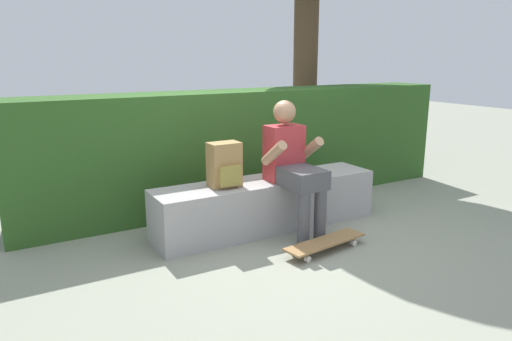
{
  "coord_description": "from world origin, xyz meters",
  "views": [
    {
      "loc": [
        -2.27,
        -3.26,
        1.63
      ],
      "look_at": [
        -0.09,
        0.5,
        0.57
      ],
      "focal_mm": 33.19,
      "sensor_mm": 36.0,
      "label": 1
    }
  ],
  "objects_px": {
    "bench_main": "(267,204)",
    "skateboard_near_person": "(325,242)",
    "person_skater": "(293,163)",
    "backpack_on_bench": "(225,165)"
  },
  "relations": [
    {
      "from": "bench_main",
      "to": "skateboard_near_person",
      "type": "xyz_separation_m",
      "value": [
        0.13,
        -0.73,
        -0.17
      ]
    },
    {
      "from": "bench_main",
      "to": "skateboard_near_person",
      "type": "relative_size",
      "value": 2.72
    },
    {
      "from": "bench_main",
      "to": "backpack_on_bench",
      "type": "distance_m",
      "value": 0.63
    },
    {
      "from": "person_skater",
      "to": "skateboard_near_person",
      "type": "distance_m",
      "value": 0.79
    },
    {
      "from": "skateboard_near_person",
      "to": "person_skater",
      "type": "bearing_deg",
      "value": 89.85
    },
    {
      "from": "skateboard_near_person",
      "to": "backpack_on_bench",
      "type": "height_order",
      "value": "backpack_on_bench"
    },
    {
      "from": "person_skater",
      "to": "skateboard_near_person",
      "type": "bearing_deg",
      "value": -90.15
    },
    {
      "from": "backpack_on_bench",
      "to": "bench_main",
      "type": "bearing_deg",
      "value": 1.19
    },
    {
      "from": "person_skater",
      "to": "skateboard_near_person",
      "type": "relative_size",
      "value": 1.5
    },
    {
      "from": "person_skater",
      "to": "backpack_on_bench",
      "type": "bearing_deg",
      "value": 160.16
    }
  ]
}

